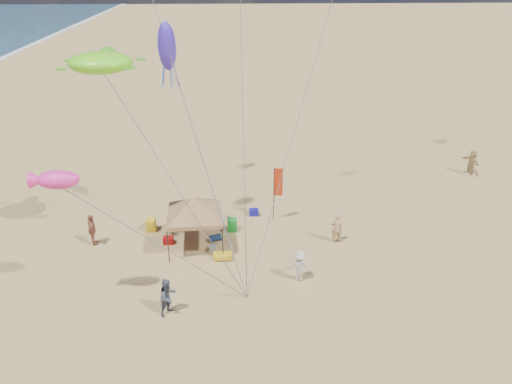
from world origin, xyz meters
TOP-DOWN VIEW (x-y plane):
  - ground at (0.00, 0.00)m, footprint 280.00×280.00m
  - canopy_tent at (-3.02, 4.80)m, footprint 5.34×5.34m
  - feather_flag at (1.33, 7.36)m, footprint 0.51×0.04m
  - cooler_red at (-4.52, 5.14)m, footprint 0.54×0.38m
  - cooler_blue at (0.06, 8.00)m, footprint 0.54×0.38m
  - bag_navy at (-2.07, 5.30)m, footprint 0.69×0.54m
  - bag_orange at (-4.68, 7.85)m, footprint 0.54×0.69m
  - chair_green at (-1.18, 6.34)m, footprint 0.50×0.50m
  - chair_yellow at (-5.62, 6.50)m, footprint 0.50×0.50m
  - crate_grey at (-2.18, 4.36)m, footprint 0.34×0.30m
  - beach_cart at (-1.64, 3.57)m, footprint 0.90×0.50m
  - person_near_a at (4.29, 4.96)m, footprint 0.66×0.48m
  - person_near_b at (-3.80, -0.36)m, footprint 1.03×1.06m
  - person_near_c at (1.96, 1.73)m, footprint 1.08×0.73m
  - person_far_a at (-8.40, 5.20)m, footprint 0.75×1.10m
  - person_far_c at (15.22, 13.35)m, footprint 0.91×1.68m
  - turtle_kite at (-6.52, 4.34)m, footprint 3.03×2.58m
  - fish_kite at (-7.57, 0.20)m, footprint 1.70×1.01m
  - squid_kite at (-4.06, 7.07)m, footprint 1.14×1.14m

SIDE VIEW (x-z plane):
  - ground at x=0.00m, z-range 0.00..0.00m
  - crate_grey at x=-2.18m, z-range 0.00..0.28m
  - bag_navy at x=-2.07m, z-range 0.00..0.36m
  - bag_orange at x=-4.68m, z-range 0.00..0.36m
  - cooler_red at x=-4.52m, z-range 0.00..0.38m
  - cooler_blue at x=0.06m, z-range 0.00..0.38m
  - beach_cart at x=-1.64m, z-range 0.08..0.32m
  - chair_green at x=-1.18m, z-range 0.00..0.70m
  - chair_yellow at x=-5.62m, z-range 0.00..0.70m
  - person_near_c at x=1.96m, z-range 0.00..1.54m
  - person_near_a at x=4.29m, z-range 0.00..1.69m
  - person_near_b at x=-3.80m, z-range 0.00..1.72m
  - person_far_c at x=15.22m, z-range 0.00..1.73m
  - person_far_a at x=-8.40m, z-range 0.00..1.74m
  - feather_flag at x=1.33m, z-range 0.54..3.85m
  - canopy_tent at x=-3.02m, z-range 1.10..4.40m
  - fish_kite at x=-7.57m, z-range 5.69..6.41m
  - turtle_kite at x=-6.52m, z-range 9.09..10.00m
  - squid_kite at x=-4.06m, z-range 8.62..10.88m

